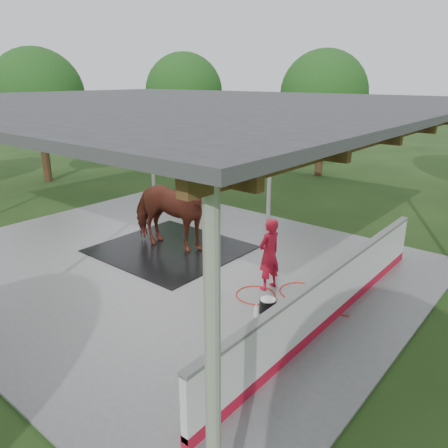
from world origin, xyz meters
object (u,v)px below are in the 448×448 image
Objects in this scene: horse at (169,211)px; handler at (269,254)px; wash_bucket at (268,306)px; dasher_board at (331,296)px.

horse is 3.40m from handler.
wash_bucket is at bearing -118.27° from horse.
dasher_board is 4.88× the size of handler.
handler is at bearing 166.16° from dasher_board.
wash_bucket is at bearing 43.59° from handler.
horse is at bearing 164.02° from wash_bucket.
dasher_board is 1.27m from wash_bucket.
wash_bucket is (0.61, -0.92, -0.66)m from handler.
dasher_board is at bearing -109.53° from horse.
horse is at bearing -83.88° from handler.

